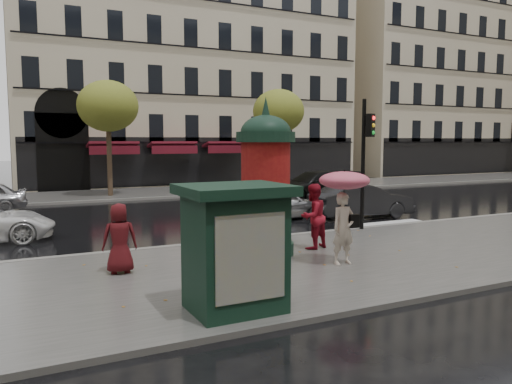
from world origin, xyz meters
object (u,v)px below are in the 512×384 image
car_silver (280,204)px  car_darkgrey (362,201)px  car_black (314,185)px  newsstand (235,246)px  man_burgundy (120,238)px  woman_umbrella (344,201)px  traffic_light (366,151)px  woman_red (313,216)px  morris_column (266,180)px

car_silver → car_darkgrey: (3.29, -1.13, 0.07)m
car_black → newsstand: bearing=-40.8°
man_burgundy → car_silver: 9.81m
newsstand → car_black: size_ratio=0.43×
woman_umbrella → man_burgundy: (-5.24, 1.64, -0.77)m
woman_umbrella → newsstand: size_ratio=1.05×
car_darkgrey → traffic_light: bearing=148.7°
man_burgundy → car_darkgrey: man_burgundy is taller
woman_umbrella → traffic_light: 5.42m
woman_umbrella → car_black: woman_umbrella is taller
car_silver → car_darkgrey: 3.48m
newsstand → car_silver: 11.54m
woman_red → man_burgundy: size_ratio=1.13×
morris_column → traffic_light: size_ratio=0.94×
woman_umbrella → traffic_light: (3.69, 3.80, 1.16)m
woman_red → morris_column: bearing=-16.8°
car_black → man_burgundy: bearing=-51.6°
morris_column → newsstand: 4.68m
woman_red → morris_column: 1.91m
car_silver → woman_umbrella: bearing=159.9°
man_burgundy → car_darkgrey: bearing=-148.7°
man_burgundy → woman_umbrella: bearing=169.8°
woman_umbrella → newsstand: 4.33m
woman_umbrella → car_black: bearing=59.8°
woman_umbrella → car_silver: size_ratio=0.64×
car_silver → traffic_light: bearing=-165.1°
woman_umbrella → traffic_light: size_ratio=0.53×
morris_column → newsstand: size_ratio=1.85×
newsstand → man_burgundy: bearing=111.2°
traffic_light → car_silver: size_ratio=1.19×
woman_umbrella → man_burgundy: size_ratio=1.46×
car_silver → newsstand: bearing=144.3°
woman_umbrella → car_darkgrey: (5.76, 6.57, -1.00)m
car_silver → morris_column: bearing=145.1°
morris_column → woman_umbrella: bearing=-56.3°
traffic_light → car_darkgrey: size_ratio=1.04×
woman_red → morris_column: (-1.55, -0.02, 1.11)m
woman_red → traffic_light: (3.38, 1.90, 1.82)m
woman_umbrella → woman_red: bearing=80.8°
car_darkgrey → car_black: car_black is taller
car_silver → car_black: 7.55m
morris_column → car_darkgrey: size_ratio=0.98×
car_darkgrey → newsstand: bearing=136.9°
man_burgundy → morris_column: size_ratio=0.39×
woman_red → car_darkgrey: size_ratio=0.43×
woman_umbrella → car_silver: (2.47, 7.71, -1.07)m
man_burgundy → woman_red: bearing=-170.2°
woman_umbrella → car_silver: bearing=72.2°
morris_column → car_silver: morris_column is taller
car_darkgrey → car_black: size_ratio=0.81×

